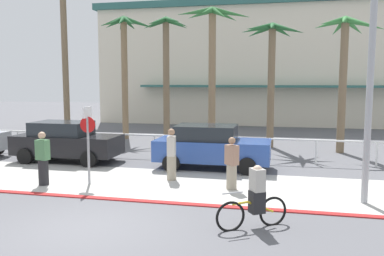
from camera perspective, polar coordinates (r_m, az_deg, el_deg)
The scene contains 19 objects.
ground_plane at distance 19.05m, azimuth -0.65°, elevation -3.54°, with size 80.00×80.00×0.00m, color #5B5B60.
sidewalk_strip at distance 13.59m, azimuth -6.32°, elevation -7.72°, with size 44.00×4.00×0.02m, color beige.
curb_paint at distance 11.78m, azimuth -9.52°, elevation -10.01°, with size 44.00×0.24×0.03m, color maroon.
building_backdrop at distance 34.61m, azimuth 10.29°, elevation 8.84°, with size 26.57×10.05×9.45m.
rail_fence at distance 17.47m, azimuth -1.79°, elevation -1.68°, with size 25.22×0.08×1.04m.
stop_sign_bike_lane at distance 13.43m, azimuth -14.56°, elevation -0.82°, with size 0.52×0.56×2.56m.
streetlight_curb at distance 11.64m, azimuth 24.41°, elevation 10.50°, with size 0.24×2.54×7.50m.
palm_tree_1 at distance 25.42m, azimuth -17.77°, elevation 14.76°, with size 3.56×3.24×9.82m.
palm_tree_2 at distance 23.92m, azimuth -9.54°, elevation 11.48°, with size 3.10×2.89×7.08m.
palm_tree_3 at distance 22.63m, azimuth -3.70°, elevation 11.14°, with size 2.56×3.36×6.91m.
palm_tree_4 at distance 20.28m, azimuth 2.94°, elevation 11.96°, with size 3.59×2.86×7.00m.
palm_tree_5 at distance 20.88m, azimuth 11.19°, elevation 10.64°, with size 3.15×3.04×6.28m.
palm_tree_6 at distance 20.18m, azimuth 20.91°, elevation 10.20°, with size 3.21×3.06×6.34m.
car_black_1 at distance 17.67m, azimuth -17.40°, elevation -1.79°, with size 4.40×2.02×1.69m.
car_blue_2 at distance 15.55m, azimuth 2.74°, elevation -2.62°, with size 4.40×2.02×1.69m.
cyclist_yellow_0 at distance 9.49m, azimuth 8.95°, elevation -9.85°, with size 1.57×1.02×1.50m.
pedestrian_0 at distance 13.70m, azimuth -2.93°, elevation -4.05°, with size 0.36×0.43×1.79m.
pedestrian_1 at distance 13.89m, azimuth -20.40°, elevation -4.36°, with size 0.44×0.37×1.76m.
pedestrian_2 at distance 12.59m, azimuth 5.65°, elevation -5.34°, with size 0.47×0.46×1.66m.
Camera 1 is at (4.30, -8.24, 3.38)m, focal length 37.57 mm.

